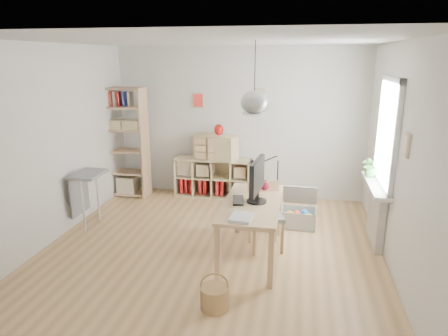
% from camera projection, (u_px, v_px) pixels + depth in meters
% --- Properties ---
extents(ground, '(4.50, 4.50, 0.00)m').
position_uv_depth(ground, '(213.00, 247.00, 5.46)').
color(ground, tan).
rests_on(ground, ground).
extents(room_shell, '(4.50, 4.50, 4.50)m').
position_uv_depth(room_shell, '(254.00, 102.00, 4.68)').
color(room_shell, silver).
rests_on(room_shell, ground).
extents(window_unit, '(0.07, 1.16, 1.46)m').
position_uv_depth(window_unit, '(388.00, 133.00, 5.20)').
color(window_unit, white).
rests_on(window_unit, ground).
extents(radiator, '(0.10, 0.80, 0.80)m').
position_uv_depth(radiator, '(376.00, 215.00, 5.51)').
color(radiator, silver).
rests_on(radiator, ground).
extents(windowsill, '(0.22, 1.20, 0.06)m').
position_uv_depth(windowsill, '(376.00, 186.00, 5.41)').
color(windowsill, white).
rests_on(windowsill, radiator).
extents(desk, '(0.70, 1.50, 0.75)m').
position_uv_depth(desk, '(252.00, 209.00, 5.04)').
color(desk, tan).
rests_on(desk, ground).
extents(cube_shelf, '(1.40, 0.38, 0.72)m').
position_uv_depth(cube_shelf, '(212.00, 180.00, 7.43)').
color(cube_shelf, tan).
rests_on(cube_shelf, ground).
extents(tall_bookshelf, '(0.80, 0.38, 2.00)m').
position_uv_depth(tall_bookshelf, '(124.00, 138.00, 7.24)').
color(tall_bookshelf, tan).
rests_on(tall_bookshelf, ground).
extents(side_table, '(0.40, 0.55, 0.85)m').
position_uv_depth(side_table, '(85.00, 184.00, 5.98)').
color(side_table, gray).
rests_on(side_table, ground).
extents(chair, '(0.54, 0.54, 0.89)m').
position_uv_depth(chair, '(265.00, 212.00, 5.36)').
color(chair, gray).
rests_on(chair, ground).
extents(wicker_basket, '(0.30, 0.29, 0.41)m').
position_uv_depth(wicker_basket, '(214.00, 297.00, 4.11)').
color(wicker_basket, '#9C7946').
rests_on(wicker_basket, ground).
extents(storage_chest, '(0.55, 0.62, 0.56)m').
position_uv_depth(storage_chest, '(299.00, 214.00, 6.14)').
color(storage_chest, beige).
rests_on(storage_chest, ground).
extents(monitor, '(0.25, 0.63, 0.55)m').
position_uv_depth(monitor, '(257.00, 178.00, 4.94)').
color(monitor, black).
rests_on(monitor, desk).
extents(keyboard, '(0.19, 0.37, 0.02)m').
position_uv_depth(keyboard, '(238.00, 200.00, 5.06)').
color(keyboard, black).
rests_on(keyboard, desk).
extents(task_lamp, '(0.40, 0.15, 0.42)m').
position_uv_depth(task_lamp, '(263.00, 169.00, 5.45)').
color(task_lamp, black).
rests_on(task_lamp, desk).
extents(yarn_ball, '(0.15, 0.15, 0.15)m').
position_uv_depth(yarn_ball, '(264.00, 185.00, 5.43)').
color(yarn_ball, '#520B1C').
rests_on(yarn_ball, desk).
extents(paper_tray, '(0.26, 0.32, 0.03)m').
position_uv_depth(paper_tray, '(241.00, 217.00, 4.51)').
color(paper_tray, white).
rests_on(paper_tray, desk).
extents(drawer_chest, '(0.83, 0.54, 0.44)m').
position_uv_depth(drawer_chest, '(216.00, 147.00, 7.21)').
color(drawer_chest, tan).
rests_on(drawer_chest, cube_shelf).
extents(red_vase, '(0.16, 0.16, 0.20)m').
position_uv_depth(red_vase, '(219.00, 130.00, 7.11)').
color(red_vase, '#9B100C').
rests_on(red_vase, drawer_chest).
extents(potted_plant, '(0.33, 0.30, 0.32)m').
position_uv_depth(potted_plant, '(372.00, 165.00, 5.68)').
color(potted_plant, '#2E6B28').
rests_on(potted_plant, windowsill).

